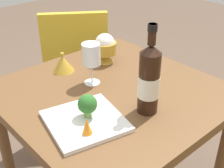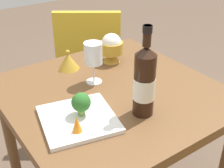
{
  "view_description": "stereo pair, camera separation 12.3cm",
  "coord_description": "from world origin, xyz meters",
  "px_view_note": "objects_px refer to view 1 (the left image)",
  "views": [
    {
      "loc": [
        -0.8,
        0.71,
        1.37
      ],
      "look_at": [
        0.0,
        0.0,
        0.75
      ],
      "focal_mm": 49.02,
      "sensor_mm": 36.0,
      "label": 1
    },
    {
      "loc": [
        -0.87,
        0.62,
        1.37
      ],
      "look_at": [
        0.0,
        0.0,
        0.75
      ],
      "focal_mm": 49.02,
      "sensor_mm": 36.0,
      "label": 2
    }
  ],
  "objects_px": {
    "carrot_garnish_left": "(87,126)",
    "carrot_garnish_right": "(84,100)",
    "wine_bottle": "(149,79)",
    "rice_bowl": "(105,47)",
    "chair_by_wall": "(76,58)",
    "rice_bowl_lid": "(63,63)",
    "broccoli_floret": "(87,104)",
    "serving_plate": "(85,121)",
    "wine_glass": "(91,55)"
  },
  "relations": [
    {
      "from": "wine_glass",
      "to": "wine_bottle",
      "type": "bearing_deg",
      "value": -175.38
    },
    {
      "from": "wine_bottle",
      "to": "rice_bowl_lid",
      "type": "xyz_separation_m",
      "value": [
        0.47,
        0.05,
        -0.09
      ]
    },
    {
      "from": "serving_plate",
      "to": "broccoli_floret",
      "type": "bearing_deg",
      "value": -70.14
    },
    {
      "from": "chair_by_wall",
      "to": "broccoli_floret",
      "type": "bearing_deg",
      "value": -87.58
    },
    {
      "from": "wine_glass",
      "to": "rice_bowl_lid",
      "type": "distance_m",
      "value": 0.2
    },
    {
      "from": "rice_bowl",
      "to": "carrot_garnish_left",
      "type": "relative_size",
      "value": 2.53
    },
    {
      "from": "wine_glass",
      "to": "rice_bowl_lid",
      "type": "bearing_deg",
      "value": 9.08
    },
    {
      "from": "wine_bottle",
      "to": "rice_bowl_lid",
      "type": "relative_size",
      "value": 3.3
    },
    {
      "from": "wine_glass",
      "to": "chair_by_wall",
      "type": "bearing_deg",
      "value": -29.04
    },
    {
      "from": "wine_bottle",
      "to": "wine_glass",
      "type": "xyz_separation_m",
      "value": [
        0.29,
        0.02,
        -0.0
      ]
    },
    {
      "from": "rice_bowl",
      "to": "carrot_garnish_right",
      "type": "bearing_deg",
      "value": 128.86
    },
    {
      "from": "chair_by_wall",
      "to": "wine_bottle",
      "type": "height_order",
      "value": "wine_bottle"
    },
    {
      "from": "rice_bowl",
      "to": "carrot_garnish_left",
      "type": "height_order",
      "value": "rice_bowl"
    },
    {
      "from": "wine_bottle",
      "to": "serving_plate",
      "type": "distance_m",
      "value": 0.27
    },
    {
      "from": "wine_glass",
      "to": "rice_bowl_lid",
      "type": "height_order",
      "value": "wine_glass"
    },
    {
      "from": "carrot_garnish_right",
      "to": "carrot_garnish_left",
      "type": "bearing_deg",
      "value": 146.82
    },
    {
      "from": "wine_glass",
      "to": "carrot_garnish_right",
      "type": "height_order",
      "value": "wine_glass"
    },
    {
      "from": "wine_bottle",
      "to": "rice_bowl",
      "type": "xyz_separation_m",
      "value": [
        0.42,
        -0.15,
        -0.06
      ]
    },
    {
      "from": "wine_bottle",
      "to": "rice_bowl",
      "type": "distance_m",
      "value": 0.45
    },
    {
      "from": "serving_plate",
      "to": "carrot_garnish_right",
      "type": "xyz_separation_m",
      "value": [
        0.06,
        -0.04,
        0.04
      ]
    },
    {
      "from": "rice_bowl",
      "to": "carrot_garnish_right",
      "type": "height_order",
      "value": "rice_bowl"
    },
    {
      "from": "chair_by_wall",
      "to": "carrot_garnish_left",
      "type": "distance_m",
      "value": 1.06
    },
    {
      "from": "serving_plate",
      "to": "carrot_garnish_right",
      "type": "distance_m",
      "value": 0.09
    },
    {
      "from": "wine_glass",
      "to": "rice_bowl_lid",
      "type": "xyz_separation_m",
      "value": [
        0.18,
        0.03,
        -0.09
      ]
    },
    {
      "from": "wine_bottle",
      "to": "carrot_garnish_left",
      "type": "relative_size",
      "value": 5.89
    },
    {
      "from": "rice_bowl_lid",
      "to": "serving_plate",
      "type": "height_order",
      "value": "rice_bowl_lid"
    },
    {
      "from": "chair_by_wall",
      "to": "wine_bottle",
      "type": "relative_size",
      "value": 2.58
    },
    {
      "from": "rice_bowl_lid",
      "to": "carrot_garnish_right",
      "type": "distance_m",
      "value": 0.34
    },
    {
      "from": "broccoli_floret",
      "to": "carrot_garnish_left",
      "type": "distance_m",
      "value": 0.09
    },
    {
      "from": "chair_by_wall",
      "to": "carrot_garnish_right",
      "type": "distance_m",
      "value": 0.91
    },
    {
      "from": "chair_by_wall",
      "to": "wine_glass",
      "type": "height_order",
      "value": "wine_glass"
    },
    {
      "from": "rice_bowl_lid",
      "to": "carrot_garnish_left",
      "type": "xyz_separation_m",
      "value": [
        -0.44,
        0.2,
        0.01
      ]
    },
    {
      "from": "wine_bottle",
      "to": "serving_plate",
      "type": "bearing_deg",
      "value": 67.32
    },
    {
      "from": "chair_by_wall",
      "to": "wine_glass",
      "type": "bearing_deg",
      "value": -84.1
    },
    {
      "from": "wine_bottle",
      "to": "broccoli_floret",
      "type": "xyz_separation_m",
      "value": [
        0.1,
        0.2,
        -0.06
      ]
    },
    {
      "from": "carrot_garnish_right",
      "to": "wine_bottle",
      "type": "bearing_deg",
      "value": -132.17
    },
    {
      "from": "serving_plate",
      "to": "broccoli_floret",
      "type": "xyz_separation_m",
      "value": [
        0.01,
        -0.02,
        0.06
      ]
    },
    {
      "from": "broccoli_floret",
      "to": "rice_bowl_lid",
      "type": "bearing_deg",
      "value": -21.5
    },
    {
      "from": "rice_bowl",
      "to": "rice_bowl_lid",
      "type": "bearing_deg",
      "value": 75.88
    },
    {
      "from": "rice_bowl_lid",
      "to": "wine_bottle",
      "type": "bearing_deg",
      "value": -173.7
    },
    {
      "from": "carrot_garnish_right",
      "to": "wine_glass",
      "type": "bearing_deg",
      "value": -46.89
    },
    {
      "from": "carrot_garnish_right",
      "to": "rice_bowl",
      "type": "bearing_deg",
      "value": -51.14
    },
    {
      "from": "wine_glass",
      "to": "carrot_garnish_left",
      "type": "xyz_separation_m",
      "value": [
        -0.27,
        0.23,
        -0.08
      ]
    },
    {
      "from": "wine_bottle",
      "to": "rice_bowl_lid",
      "type": "distance_m",
      "value": 0.48
    },
    {
      "from": "carrot_garnish_left",
      "to": "carrot_garnish_right",
      "type": "relative_size",
      "value": 0.98
    },
    {
      "from": "rice_bowl",
      "to": "broccoli_floret",
      "type": "xyz_separation_m",
      "value": [
        -0.32,
        0.35,
        -0.01
      ]
    },
    {
      "from": "wine_glass",
      "to": "carrot_garnish_left",
      "type": "relative_size",
      "value": 3.2
    },
    {
      "from": "wine_glass",
      "to": "serving_plate",
      "type": "relative_size",
      "value": 0.6
    },
    {
      "from": "broccoli_floret",
      "to": "carrot_garnish_right",
      "type": "bearing_deg",
      "value": -24.76
    },
    {
      "from": "rice_bowl",
      "to": "wine_glass",
      "type": "bearing_deg",
      "value": 124.88
    }
  ]
}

